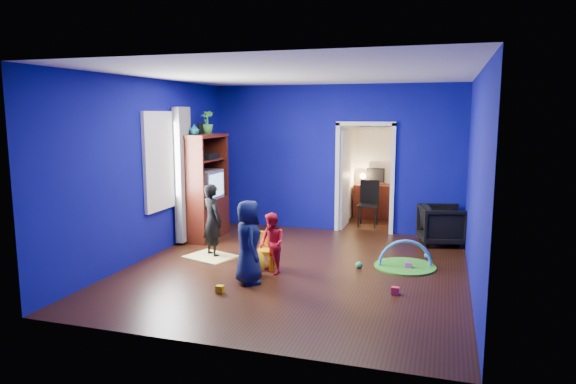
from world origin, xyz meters
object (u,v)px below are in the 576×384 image
(crt_tv, at_px, (205,185))
(vase, at_px, (194,129))
(child_navy, at_px, (248,242))
(tv_armoire, at_px, (203,187))
(study_desk, at_px, (374,201))
(child_black, at_px, (212,220))
(play_mat, at_px, (405,266))
(folding_chair, at_px, (368,204))
(toddler_red, at_px, (272,243))
(kid_chair, at_px, (267,252))
(armchair, at_px, (442,225))
(hopper_ball, at_px, (252,263))

(crt_tv, bearing_deg, vase, -97.59)
(child_navy, xyz_separation_m, tv_armoire, (-1.77, 2.19, 0.40))
(tv_armoire, height_order, study_desk, tv_armoire)
(child_black, relative_size, play_mat, 1.29)
(child_navy, distance_m, folding_chair, 4.24)
(toddler_red, xyz_separation_m, kid_chair, (-0.15, 0.20, -0.20))
(armchair, distance_m, study_desk, 2.55)
(play_mat, bearing_deg, crt_tv, 167.95)
(child_navy, height_order, play_mat, child_navy)
(armchair, xyz_separation_m, folding_chair, (-1.49, 1.10, 0.11))
(crt_tv, relative_size, study_desk, 0.80)
(crt_tv, bearing_deg, kid_chair, -40.46)
(tv_armoire, bearing_deg, kid_chair, -39.82)
(toddler_red, bearing_deg, child_black, -162.86)
(kid_chair, bearing_deg, folding_chair, 63.92)
(play_mat, bearing_deg, kid_chair, -161.13)
(vase, relative_size, play_mat, 0.20)
(tv_armoire, height_order, crt_tv, tv_armoire)
(tv_armoire, bearing_deg, child_black, -57.54)
(folding_chair, bearing_deg, vase, -141.78)
(vase, bearing_deg, child_black, -49.02)
(toddler_red, xyz_separation_m, study_desk, (0.88, 4.57, -0.08))
(child_navy, xyz_separation_m, folding_chair, (1.05, 4.11, -0.12))
(child_navy, bearing_deg, play_mat, -85.84)
(child_navy, xyz_separation_m, hopper_ball, (-0.05, 0.25, -0.38))
(tv_armoire, bearing_deg, armchair, 10.75)
(armchair, height_order, hopper_ball, armchair)
(toddler_red, relative_size, tv_armoire, 0.46)
(play_mat, distance_m, study_desk, 3.83)
(vase, height_order, hopper_ball, vase)
(tv_armoire, bearing_deg, toddler_red, -41.10)
(study_desk, bearing_deg, armchair, -54.04)
(armchair, bearing_deg, tv_armoire, 87.10)
(vase, distance_m, tv_armoire, 1.12)
(hopper_ball, bearing_deg, tv_armoire, 131.53)
(toddler_red, xyz_separation_m, crt_tv, (-1.90, 1.69, 0.57))
(study_desk, bearing_deg, kid_chair, -103.29)
(play_mat, bearing_deg, tv_armoire, 168.08)
(vase, distance_m, play_mat, 4.34)
(child_navy, bearing_deg, folding_chair, -44.51)
(armchair, height_order, kid_chair, armchair)
(child_navy, distance_m, crt_tv, 2.82)
(vase, bearing_deg, study_desk, 48.45)
(tv_armoire, xyz_separation_m, play_mat, (3.80, -0.80, -0.97))
(hopper_ball, distance_m, play_mat, 2.38)
(tv_armoire, distance_m, hopper_ball, 2.70)
(child_black, distance_m, child_navy, 1.50)
(armchair, relative_size, toddler_red, 0.86)
(child_navy, relative_size, toddler_red, 1.30)
(hopper_ball, xyz_separation_m, study_desk, (1.10, 4.82, 0.17))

